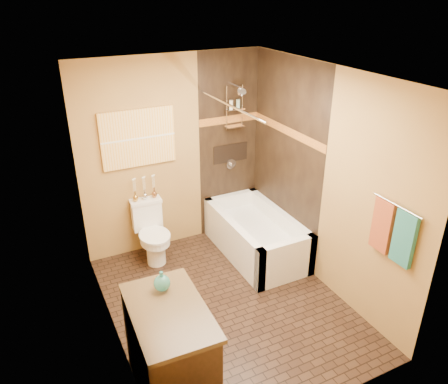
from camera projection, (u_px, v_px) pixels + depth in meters
floor at (227, 303)px, 4.85m from camera, size 3.00×3.00×0.00m
wall_left at (105, 231)px, 3.83m from camera, size 0.02×3.00×2.50m
wall_right at (324, 181)px, 4.79m from camera, size 0.02×3.00×2.50m
wall_back at (174, 155)px, 5.52m from camera, size 2.40×0.02×2.50m
wall_front at (322, 290)px, 3.10m from camera, size 2.40×0.02×2.50m
ceiling at (227, 75)px, 3.77m from camera, size 3.00×3.00×0.00m
alcove_tile_back at (229, 146)px, 5.82m from camera, size 0.85×0.01×2.50m
alcove_tile_right at (285, 159)px, 5.39m from camera, size 0.01×1.50×2.50m
mosaic_band_back at (229, 119)px, 5.65m from camera, size 0.85×0.01×0.10m
mosaic_band_right at (287, 131)px, 5.23m from camera, size 0.01×1.50×0.10m
alcove_niche at (231, 153)px, 5.87m from camera, size 0.50×0.01×0.25m
shower_fixtures at (234, 118)px, 5.56m from camera, size 0.24×0.33×1.16m
curtain_rod at (229, 105)px, 4.74m from camera, size 0.03×1.55×0.03m
towel_bar at (397, 206)px, 3.83m from camera, size 0.02×0.55×0.02m
towel_teal at (404, 239)px, 3.85m from camera, size 0.05×0.22×0.52m
towel_rust at (382, 225)px, 4.06m from camera, size 0.05×0.22×0.52m
sunset_painting at (138, 138)px, 5.19m from camera, size 0.90×0.04×0.70m
vanity_mirror at (127, 251)px, 3.09m from camera, size 0.01×1.00×0.90m
bathtub at (256, 238)px, 5.68m from camera, size 0.80×1.50×0.55m
toilet at (152, 232)px, 5.49m from camera, size 0.40×0.59×0.77m
vanity at (170, 350)px, 3.66m from camera, size 0.64×1.00×0.86m
teal_bottle at (162, 281)px, 3.66m from camera, size 0.18×0.18×0.23m
bud_vases at (144, 188)px, 5.39m from camera, size 0.31×0.06×0.30m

